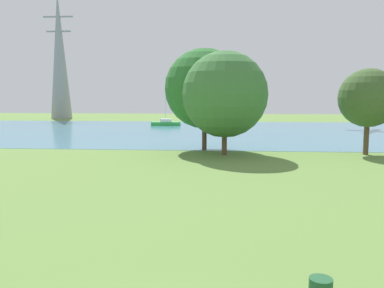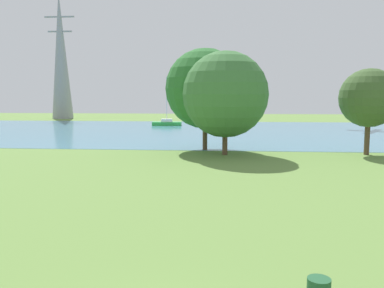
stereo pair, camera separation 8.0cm
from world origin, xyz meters
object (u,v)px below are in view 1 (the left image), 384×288
object	(u,v)px
sailboat_green	(166,123)
tree_west_near	(225,94)
tree_west_far	(205,89)
electricity_pylon	(59,56)
tree_east_near	(368,98)

from	to	relation	value
sailboat_green	tree_west_near	bearing A→B (deg)	-73.06
tree_west_far	electricity_pylon	xyz separation A→B (m)	(-33.26, 47.57, 7.67)
sailboat_green	tree_west_near	distance (m)	33.85
tree_west_far	tree_east_near	distance (m)	14.17
electricity_pylon	sailboat_green	bearing A→B (deg)	-36.07
tree_west_far	electricity_pylon	size ratio (longest dim) A/B	0.35
tree_west_near	tree_east_near	world-z (taller)	tree_west_near
tree_east_near	sailboat_green	bearing A→B (deg)	125.22
tree_west_near	tree_east_near	size ratio (longest dim) A/B	1.20
tree_west_far	electricity_pylon	distance (m)	58.55
sailboat_green	tree_east_near	world-z (taller)	sailboat_green
sailboat_green	tree_west_near	world-z (taller)	tree_west_near
sailboat_green	tree_west_far	distance (m)	30.59
sailboat_green	tree_west_near	xyz separation A→B (m)	(9.77, -32.07, 4.68)
sailboat_green	electricity_pylon	xyz separation A→B (m)	(-25.36, 18.48, 12.87)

